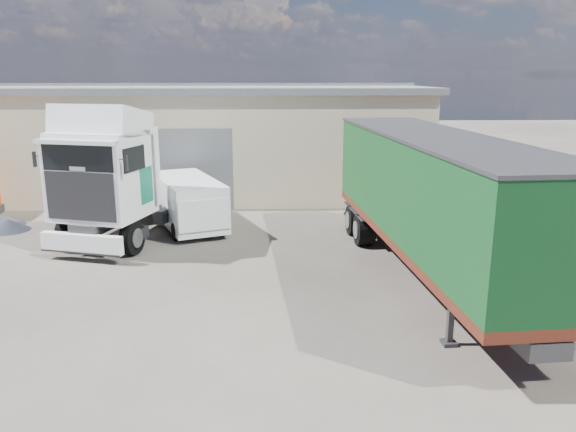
{
  "coord_description": "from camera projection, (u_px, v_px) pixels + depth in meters",
  "views": [
    {
      "loc": [
        1.7,
        -14.5,
        5.85
      ],
      "look_at": [
        2.21,
        3.0,
        1.44
      ],
      "focal_mm": 35.0,
      "sensor_mm": 36.0,
      "label": 1
    }
  ],
  "objects": [
    {
      "name": "warehouse",
      "position": [
        128.0,
        136.0,
        30.12
      ],
      "size": [
        30.6,
        12.6,
        5.42
      ],
      "color": "beige",
      "rests_on": "ground"
    },
    {
      "name": "tractor_unit",
      "position": [
        118.0,
        184.0,
        19.84
      ],
      "size": [
        4.68,
        7.77,
        4.96
      ],
      "rotation": [
        0.0,
        0.0,
        -0.28
      ],
      "color": "black",
      "rests_on": "ground"
    },
    {
      "name": "box_trailer",
      "position": [
        432.0,
        193.0,
        15.99
      ],
      "size": [
        3.67,
        12.93,
        4.24
      ],
      "rotation": [
        0.0,
        0.0,
        0.08
      ],
      "color": "#2D2D30",
      "rests_on": "ground"
    },
    {
      "name": "ground",
      "position": [
        211.0,
        294.0,
        15.43
      ],
      "size": [
        120.0,
        120.0,
        0.0
      ],
      "primitive_type": "plane",
      "color": "#2A2822",
      "rests_on": "ground"
    },
    {
      "name": "brick_boundary_wall",
      "position": [
        530.0,
        200.0,
        21.27
      ],
      "size": [
        0.35,
        26.0,
        2.5
      ],
      "primitive_type": "cube",
      "color": "maroon",
      "rests_on": "ground"
    },
    {
      "name": "panel_van",
      "position": [
        189.0,
        203.0,
        21.75
      ],
      "size": [
        3.61,
        5.15,
        1.95
      ],
      "rotation": [
        0.0,
        0.0,
        0.39
      ],
      "color": "black",
      "rests_on": "ground"
    }
  ]
}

